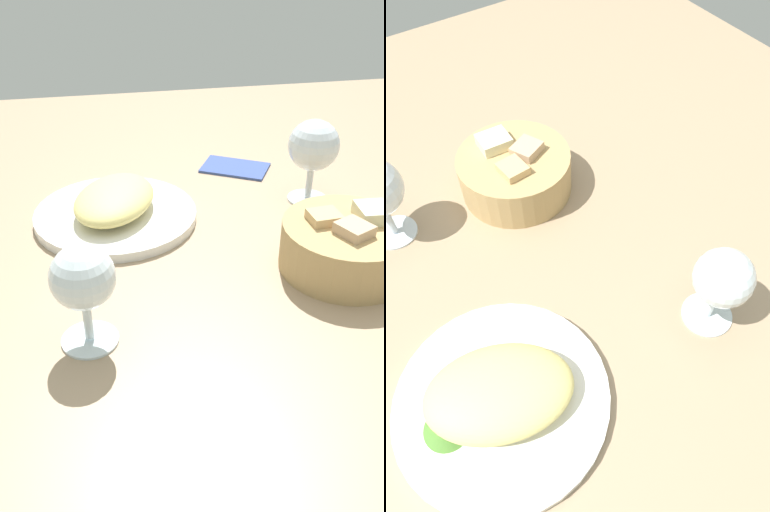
% 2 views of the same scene
% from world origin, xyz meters
% --- Properties ---
extents(ground_plane, '(1.40, 1.40, 0.02)m').
position_xyz_m(ground_plane, '(0.00, 0.00, -0.01)').
color(ground_plane, tan).
extents(plate, '(0.24, 0.24, 0.01)m').
position_xyz_m(plate, '(-0.11, -0.12, 0.01)').
color(plate, white).
rests_on(plate, ground_plane).
extents(omelette, '(0.19, 0.16, 0.04)m').
position_xyz_m(omelette, '(-0.11, -0.12, 0.03)').
color(omelette, '#E0CF78').
rests_on(omelette, plate).
extents(lettuce_garnish, '(0.05, 0.05, 0.02)m').
position_xyz_m(lettuce_garnish, '(-0.17, -0.11, 0.02)').
color(lettuce_garnish, '#4A7C2E').
rests_on(lettuce_garnish, plate).
extents(bread_basket, '(0.16, 0.16, 0.08)m').
position_xyz_m(bread_basket, '(0.07, 0.16, 0.03)').
color(bread_basket, tan).
rests_on(bread_basket, ground_plane).
extents(wine_glass_near, '(0.07, 0.07, 0.12)m').
position_xyz_m(wine_glass_near, '(0.16, -0.16, 0.08)').
color(wine_glass_near, silver).
rests_on(wine_glass_near, ground_plane).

